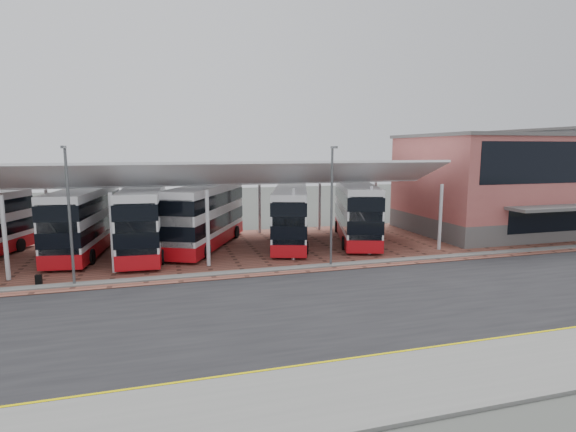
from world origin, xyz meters
name	(u,v)px	position (x,y,z in m)	size (l,w,h in m)	color
ground	(339,298)	(0.00, 0.00, 0.00)	(140.00, 140.00, 0.00)	#3D403B
road	(347,304)	(0.00, -1.00, 0.01)	(120.00, 14.00, 0.02)	black
forecourt	(301,245)	(2.00, 13.00, 0.03)	(72.00, 16.00, 0.06)	brown
sidewalk	(440,378)	(0.00, -9.00, 0.07)	(120.00, 4.00, 0.14)	slate
north_kerb	(303,267)	(0.00, 6.20, 0.07)	(120.00, 0.80, 0.14)	slate
yellow_line_near	(409,354)	(0.00, -7.00, 0.03)	(120.00, 0.12, 0.01)	#D4C200
yellow_line_far	(405,351)	(0.00, -6.70, 0.03)	(120.00, 0.12, 0.01)	#D4C200
canopy	(199,176)	(-6.00, 13.94, 5.80)	(37.00, 11.63, 7.07)	silver
terminal	(507,183)	(23.00, 13.92, 4.66)	(18.40, 14.40, 9.25)	#595755
lamp_west	(69,212)	(-14.00, 6.27, 4.36)	(0.16, 0.90, 8.07)	#55585B
lamp_east	(332,203)	(2.00, 6.27, 4.36)	(0.16, 0.90, 8.07)	#55585B
bus_1	(85,221)	(-14.53, 14.95, 2.49)	(4.22, 12.11, 4.89)	silver
bus_2	(144,221)	(-10.20, 13.62, 2.54)	(3.53, 12.23, 4.98)	silver
bus_3	(206,216)	(-5.50, 14.58, 2.53)	(7.70, 12.09, 4.97)	silver
bus_4	(291,217)	(1.31, 13.59, 2.37)	(5.94, 11.51, 4.64)	silver
bus_5	(356,213)	(7.18, 13.58, 2.49)	(6.26, 12.14, 4.90)	silver
suitcase	(39,280)	(-15.99, 6.87, 0.36)	(0.34, 0.25, 0.59)	black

